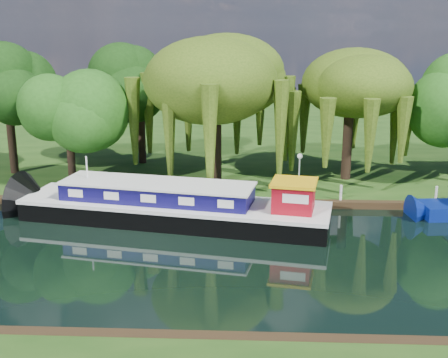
{
  "coord_description": "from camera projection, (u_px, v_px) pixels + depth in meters",
  "views": [
    {
      "loc": [
        -2.91,
        -26.23,
        11.26
      ],
      "look_at": [
        -4.31,
        4.59,
        2.8
      ],
      "focal_mm": 45.0,
      "sensor_mm": 36.0,
      "label": 1
    }
  ],
  "objects": [
    {
      "name": "far_bank",
      "position": [
        276.0,
        131.0,
        60.82
      ],
      "size": [
        120.0,
        52.0,
        0.45
      ],
      "primitive_type": "cube",
      "color": "#193D10",
      "rests_on": "ground"
    },
    {
      "name": "willow_left",
      "position": [
        216.0,
        81.0,
        38.58
      ],
      "size": [
        8.19,
        8.19,
        9.82
      ],
      "color": "black",
      "rests_on": "far_bank"
    },
    {
      "name": "mooring_posts",
      "position": [
        286.0,
        192.0,
        35.98
      ],
      "size": [
        19.16,
        0.16,
        1.0
      ],
      "color": "silver",
      "rests_on": "far_bank"
    },
    {
      "name": "tree_far_mid",
      "position": [
        140.0,
        89.0,
        44.2
      ],
      "size": [
        5.32,
        5.32,
        8.71
      ],
      "color": "black",
      "rests_on": "far_bank"
    },
    {
      "name": "tree_far_back",
      "position": [
        7.0,
        92.0,
        41.08
      ],
      "size": [
        5.2,
        5.2,
        8.75
      ],
      "color": "black",
      "rests_on": "far_bank"
    },
    {
      "name": "willow_right",
      "position": [
        350.0,
        94.0,
        39.43
      ],
      "size": [
        6.91,
        6.91,
        8.42
      ],
      "color": "black",
      "rests_on": "far_bank"
    },
    {
      "name": "dutch_barge",
      "position": [
        176.0,
        206.0,
        33.06
      ],
      "size": [
        18.69,
        7.41,
        3.85
      ],
      "rotation": [
        0.0,
        0.0,
        -0.19
      ],
      "color": "black",
      "rests_on": "ground"
    },
    {
      "name": "red_dinghy",
      "position": [
        173.0,
        215.0,
        34.53
      ],
      "size": [
        3.2,
        2.41,
        0.63
      ],
      "primitive_type": "imported",
      "rotation": [
        0.0,
        0.0,
        1.49
      ],
      "color": "maroon",
      "rests_on": "ground"
    },
    {
      "name": "ground",
      "position": [
        306.0,
        258.0,
        28.12
      ],
      "size": [
        120.0,
        120.0,
        0.0
      ],
      "primitive_type": "plane",
      "color": "black"
    },
    {
      "name": "lamppost",
      "position": [
        300.0,
        162.0,
        37.58
      ],
      "size": [
        0.36,
        0.36,
        2.56
      ],
      "color": "silver",
      "rests_on": "far_bank"
    },
    {
      "name": "tree_far_left",
      "position": [
        68.0,
        111.0,
        37.39
      ],
      "size": [
        4.8,
        4.8,
        7.73
      ],
      "color": "black",
      "rests_on": "far_bank"
    }
  ]
}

